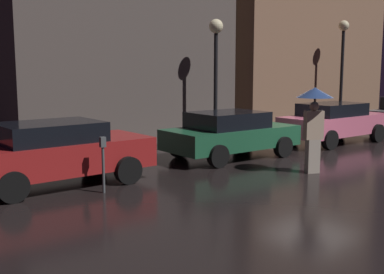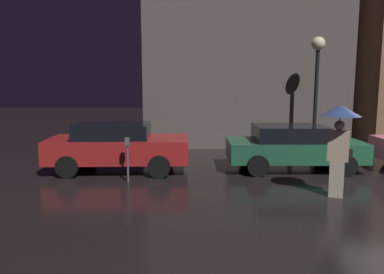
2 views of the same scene
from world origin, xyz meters
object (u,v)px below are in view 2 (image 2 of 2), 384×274
Objects in this scene: pedestrian_with_umbrella at (339,130)px; parked_car_red at (117,146)px; parked_car_green at (292,146)px; parking_meter at (127,154)px; street_lamp_near at (316,67)px.

parked_car_red is at bearing -2.35° from pedestrian_with_umbrella.
parked_car_green is 3.37× the size of parking_meter.
pedestrian_with_umbrella reaches higher than parked_car_green.
parking_meter is (-4.92, -1.47, 0.03)m from parked_car_green.
parked_car_green reaches higher than parking_meter.
street_lamp_near reaches higher than parked_car_red.
parking_meter is at bearing -163.13° from parked_car_green.
parking_meter is 0.28× the size of street_lamp_near.
parked_car_green is 3.86m from street_lamp_near.
pedestrian_with_umbrella reaches higher than parked_car_red.
parked_car_green is (5.44, 0.15, -0.04)m from parked_car_red.
parked_car_red is 3.51× the size of parking_meter.
pedestrian_with_umbrella is at bearing -102.37° from street_lamp_near.
street_lamp_near reaches higher than parking_meter.
parking_meter is (0.52, -1.32, -0.02)m from parked_car_red.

